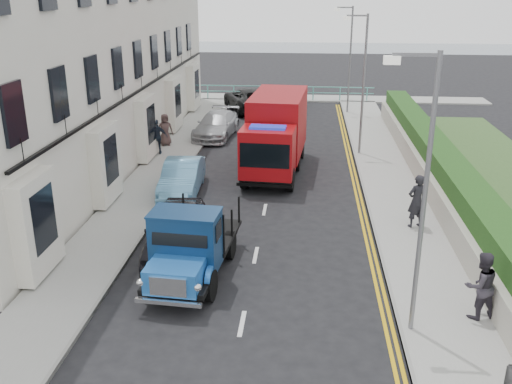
% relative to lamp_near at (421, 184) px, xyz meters
% --- Properties ---
extents(ground, '(120.00, 120.00, 0.00)m').
position_rel_lamp_near_xyz_m(ground, '(-4.18, 2.00, -4.00)').
color(ground, black).
rests_on(ground, ground).
extents(pavement_west, '(2.40, 38.00, 0.12)m').
position_rel_lamp_near_xyz_m(pavement_west, '(-9.38, 11.00, -3.94)').
color(pavement_west, gray).
rests_on(pavement_west, ground).
extents(pavement_east, '(2.60, 38.00, 0.12)m').
position_rel_lamp_near_xyz_m(pavement_east, '(1.12, 11.00, -3.94)').
color(pavement_east, gray).
rests_on(pavement_east, ground).
extents(promenade, '(30.00, 2.50, 0.12)m').
position_rel_lamp_near_xyz_m(promenade, '(-4.18, 31.00, -3.94)').
color(promenade, gray).
rests_on(promenade, ground).
extents(sea_plane, '(120.00, 120.00, 0.00)m').
position_rel_lamp_near_xyz_m(sea_plane, '(-4.18, 62.00, -4.00)').
color(sea_plane, '#515F6E').
rests_on(sea_plane, ground).
extents(terrace_west, '(6.31, 30.20, 14.25)m').
position_rel_lamp_near_xyz_m(terrace_west, '(-13.65, 15.00, 3.17)').
color(terrace_west, silver).
rests_on(terrace_west, ground).
extents(garden_east, '(1.45, 28.00, 1.75)m').
position_rel_lamp_near_xyz_m(garden_east, '(3.03, 11.00, -3.10)').
color(garden_east, '#B2AD9E').
rests_on(garden_east, ground).
extents(seafront_railing, '(13.00, 0.08, 1.11)m').
position_rel_lamp_near_xyz_m(seafront_railing, '(-4.18, 30.20, -3.42)').
color(seafront_railing, '#59B2A5').
rests_on(seafront_railing, ground).
extents(lamp_near, '(1.23, 0.18, 7.00)m').
position_rel_lamp_near_xyz_m(lamp_near, '(0.00, 0.00, 0.00)').
color(lamp_near, slate).
rests_on(lamp_near, ground).
extents(lamp_mid, '(1.23, 0.18, 7.00)m').
position_rel_lamp_near_xyz_m(lamp_mid, '(0.00, 16.00, 0.00)').
color(lamp_mid, slate).
rests_on(lamp_mid, ground).
extents(lamp_far, '(1.23, 0.18, 7.00)m').
position_rel_lamp_near_xyz_m(lamp_far, '(0.00, 26.00, 0.00)').
color(lamp_far, slate).
rests_on(lamp_far, ground).
extents(bedford_lorry, '(2.29, 5.00, 2.30)m').
position_rel_lamp_near_xyz_m(bedford_lorry, '(-5.96, 1.98, -2.94)').
color(bedford_lorry, black).
rests_on(bedford_lorry, ground).
extents(red_lorry, '(2.78, 6.89, 3.53)m').
position_rel_lamp_near_xyz_m(red_lorry, '(-4.03, 13.01, -2.12)').
color(red_lorry, black).
rests_on(red_lorry, ground).
extents(parked_car_front, '(2.17, 4.68, 1.55)m').
position_rel_lamp_near_xyz_m(parked_car_front, '(-6.78, 3.99, -3.22)').
color(parked_car_front, black).
rests_on(parked_car_front, ground).
extents(parked_car_mid, '(1.67, 4.27, 1.39)m').
position_rel_lamp_near_xyz_m(parked_car_mid, '(-7.78, 9.61, -3.30)').
color(parked_car_mid, '#5C9BC5').
rests_on(parked_car_mid, ground).
extents(parked_car_rear, '(2.44, 5.00, 1.40)m').
position_rel_lamp_near_xyz_m(parked_car_rear, '(-7.78, 19.04, -3.30)').
color(parked_car_rear, '#AFB1B4').
rests_on(parked_car_rear, ground).
extents(seafront_car_left, '(4.42, 6.18, 1.56)m').
position_rel_lamp_near_xyz_m(seafront_car_left, '(-6.69, 26.49, -3.22)').
color(seafront_car_left, black).
rests_on(seafront_car_left, ground).
extents(seafront_car_right, '(1.96, 4.35, 1.45)m').
position_rel_lamp_near_xyz_m(seafront_car_right, '(-3.68, 28.06, -3.27)').
color(seafront_car_right, '#9D9DA1').
rests_on(seafront_car_right, ground).
extents(pedestrian_east_near, '(0.84, 0.71, 1.95)m').
position_rel_lamp_near_xyz_m(pedestrian_east_near, '(1.32, 6.58, -2.90)').
color(pedestrian_east_near, black).
rests_on(pedestrian_east_near, pavement_east).
extents(pedestrian_east_far, '(1.07, 0.95, 1.84)m').
position_rel_lamp_near_xyz_m(pedestrian_east_far, '(1.92, 0.69, -2.95)').
color(pedestrian_east_far, '#322D37').
rests_on(pedestrian_east_far, pavement_east).
extents(pedestrian_west_near, '(1.11, 0.62, 1.79)m').
position_rel_lamp_near_xyz_m(pedestrian_west_near, '(-10.18, 14.90, -2.98)').
color(pedestrian_west_near, '#1C2633').
rests_on(pedestrian_west_near, pavement_west).
extents(pedestrian_west_far, '(0.97, 0.80, 1.70)m').
position_rel_lamp_near_xyz_m(pedestrian_west_far, '(-10.18, 16.61, -3.03)').
color(pedestrian_west_far, '#463432').
rests_on(pedestrian_west_far, pavement_west).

